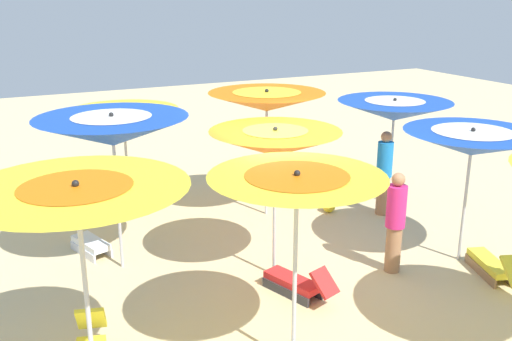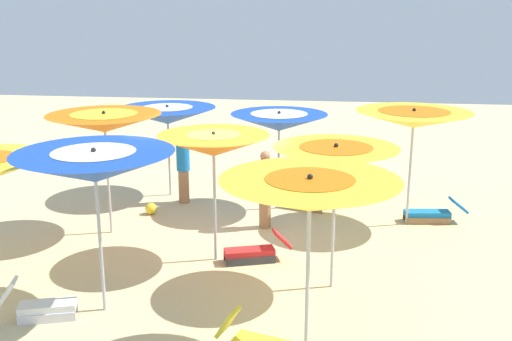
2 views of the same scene
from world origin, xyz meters
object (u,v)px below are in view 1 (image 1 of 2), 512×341
beach_umbrella_4 (275,143)px  beach_ball (329,206)px  beach_umbrella_5 (472,143)px  beach_umbrella_1 (297,190)px  beach_umbrella_8 (394,110)px  beach_umbrella_3 (112,131)px  beach_umbrella_6 (124,119)px  beachgoer_1 (395,221)px  lounger_3 (494,266)px  beachgoer_0 (384,172)px  lounger_2 (88,240)px  lounger_4 (297,283)px  beach_umbrella_0 (78,206)px  beach_umbrella_7 (267,101)px

beach_umbrella_4 → beach_ball: bearing=-49.8°
beach_umbrella_4 → beach_umbrella_5: size_ratio=1.06×
beach_umbrella_1 → beach_umbrella_8: bearing=-49.0°
beach_umbrella_3 → beach_umbrella_4: 2.41m
beach_umbrella_6 → beach_umbrella_8: (-1.60, -4.99, 0.00)m
beach_umbrella_6 → beachgoer_1: size_ratio=1.35×
lounger_3 → beachgoer_0: size_ratio=0.84×
beach_umbrella_4 → beach_umbrella_3: bearing=57.6°
beach_umbrella_6 → beach_ball: bearing=-113.4°
beach_ball → beach_umbrella_5: bearing=-164.3°
beach_ball → beach_umbrella_4: bearing=130.2°
beach_umbrella_8 → beachgoer_0: bearing=131.6°
beach_umbrella_5 → lounger_2: 6.37m
beach_umbrella_8 → lounger_2: 6.27m
beach_umbrella_1 → lounger_4: size_ratio=1.93×
beach_umbrella_0 → beach_umbrella_6: bearing=-17.9°
beach_umbrella_3 → beach_ball: 4.75m
beach_umbrella_6 → beach_umbrella_7: 2.67m
beach_umbrella_0 → beach_umbrella_8: (3.56, -6.65, -0.32)m
lounger_2 → beach_umbrella_6: bearing=124.0°
lounger_3 → beach_ball: bearing=31.6°
beach_umbrella_7 → beach_ball: beach_umbrella_7 is taller
beach_umbrella_1 → beach_umbrella_5: beach_umbrella_1 is taller
lounger_2 → lounger_4: 3.70m
lounger_3 → beachgoer_1: size_ratio=0.87×
beach_umbrella_8 → lounger_3: bearing=168.9°
beach_umbrella_1 → beach_umbrella_7: 4.77m
beach_umbrella_8 → beach_ball: 2.29m
beach_umbrella_1 → beachgoer_1: size_ratio=1.48×
beach_ball → beachgoer_1: bearing=169.2°
lounger_2 → beachgoer_1: 5.02m
beach_umbrella_4 → lounger_4: (-0.69, -0.01, -1.90)m
beach_umbrella_8 → beach_umbrella_1: bearing=131.0°
beach_umbrella_8 → beachgoer_1: 3.32m
beach_umbrella_4 → lounger_3: bearing=-117.6°
beach_umbrella_8 → beachgoer_1: (-2.49, 1.89, -1.09)m
beach_umbrella_1 → lounger_4: beach_umbrella_1 is taller
beach_umbrella_7 → beachgoer_1: beach_umbrella_7 is taller
beach_umbrella_6 → beachgoer_0: 5.03m
beach_umbrella_4 → lounger_4: bearing=-179.6°
beach_umbrella_3 → beach_umbrella_5: size_ratio=1.13×
beach_umbrella_8 → beach_umbrella_7: bearing=78.5°
beach_umbrella_0 → lounger_3: beach_umbrella_0 is taller
lounger_3 → lounger_4: bearing=93.1°
beach_umbrella_7 → lounger_2: 4.01m
beach_umbrella_3 → lounger_3: bearing=-119.6°
beach_umbrella_8 → lounger_4: (-2.50, 3.60, -1.73)m
beachgoer_1 → beach_umbrella_0: bearing=-40.9°
lounger_2 → lounger_4: bearing=23.3°
beach_umbrella_6 → lounger_4: beach_umbrella_6 is taller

